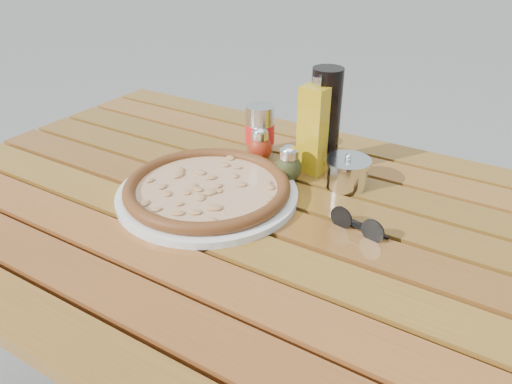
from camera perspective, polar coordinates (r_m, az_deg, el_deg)
The scene contains 10 objects.
table at distance 0.99m, azimuth -0.61°, elevation -5.80°, with size 1.40×0.90×0.75m.
plate at distance 1.00m, azimuth -5.55°, elevation -0.22°, with size 0.36×0.36×0.01m, color white.
pizza at distance 0.99m, azimuth -5.59°, elevation 0.57°, with size 0.44×0.44×0.03m.
pepper_shaker at distance 1.13m, azimuth 0.45°, elevation 5.43°, with size 0.05×0.05×0.08m.
oregano_shaker at distance 1.04m, azimuth 3.75°, elevation 3.16°, with size 0.07×0.07×0.08m.
dark_bottle at distance 1.09m, azimuth 7.89°, elevation 8.29°, with size 0.07×0.07×0.22m, color black.
soda_can at distance 1.15m, azimuth 0.44°, elevation 6.95°, with size 0.08×0.08×0.12m.
olive_oil_cruet at distance 1.07m, azimuth 6.71°, elevation 7.16°, with size 0.06×0.06×0.21m.
parmesan_tin at distance 1.04m, azimuth 10.35°, elevation 2.29°, with size 0.11×0.11×0.07m.
sunglasses at distance 0.90m, azimuth 11.50°, elevation -3.69°, with size 0.11×0.04×0.04m.
Camera 1 is at (0.44, -0.69, 1.25)m, focal length 35.00 mm.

